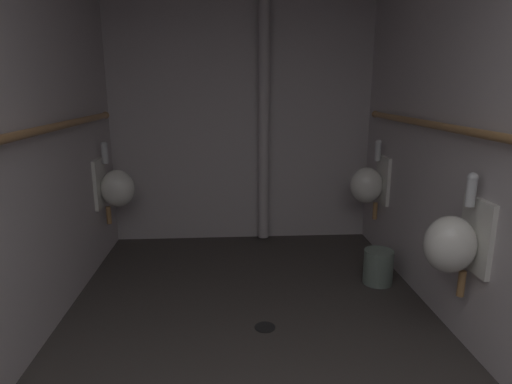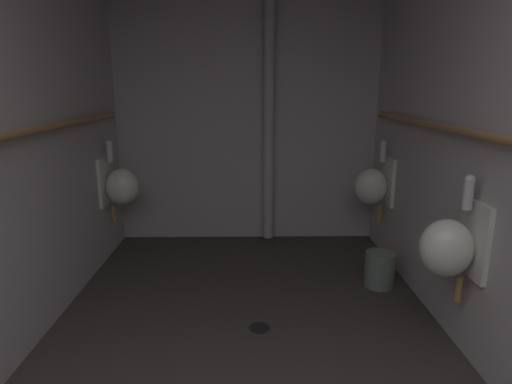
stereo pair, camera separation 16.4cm
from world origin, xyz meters
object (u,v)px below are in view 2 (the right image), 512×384
(urinal_right_mid, at_px, (450,246))
(urinal_right_far, at_px, (373,185))
(urinal_left_mid, at_px, (120,186))
(standpipe_back_wall, at_px, (269,116))
(floor_drain, at_px, (259,327))
(waste_bin, at_px, (380,269))

(urinal_right_mid, height_order, urinal_right_far, same)
(urinal_left_mid, relative_size, standpipe_back_wall, 0.30)
(floor_drain, bearing_deg, urinal_right_far, 49.48)
(urinal_right_mid, height_order, standpipe_back_wall, standpipe_back_wall)
(urinal_right_mid, bearing_deg, waste_bin, 96.10)
(urinal_right_far, distance_m, standpipe_back_wall, 1.21)
(urinal_left_mid, distance_m, urinal_right_far, 2.32)
(urinal_right_mid, bearing_deg, standpipe_back_wall, 115.24)
(urinal_right_mid, distance_m, waste_bin, 1.06)
(urinal_right_mid, bearing_deg, floor_drain, 164.94)
(urinal_left_mid, distance_m, floor_drain, 1.91)
(waste_bin, bearing_deg, urinal_right_mid, -83.90)
(urinal_right_mid, relative_size, floor_drain, 5.39)
(urinal_right_far, bearing_deg, standpipe_back_wall, 154.11)
(urinal_right_mid, relative_size, urinal_right_far, 1.00)
(urinal_right_far, xyz_separation_m, standpipe_back_wall, (-0.94, 0.46, 0.60))
(urinal_right_mid, bearing_deg, urinal_right_far, 90.00)
(urinal_left_mid, xyz_separation_m, floor_drain, (1.25, -1.28, -0.68))
(urinal_left_mid, xyz_separation_m, urinal_right_mid, (2.32, -1.56, 0.00))
(urinal_right_mid, xyz_separation_m, waste_bin, (-0.10, 0.90, -0.54))
(floor_drain, xyz_separation_m, waste_bin, (0.98, 0.61, 0.14))
(standpipe_back_wall, height_order, floor_drain, standpipe_back_wall)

